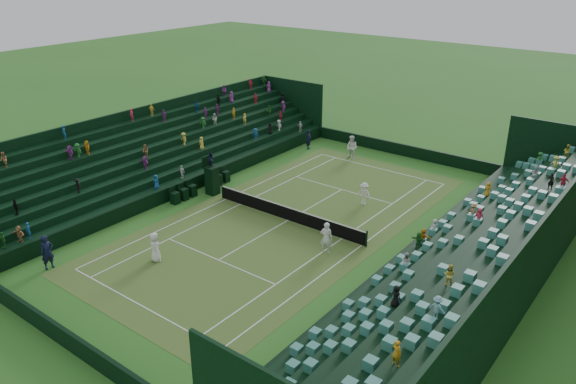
# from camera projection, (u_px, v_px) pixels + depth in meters

# --- Properties ---
(ground) EXTENTS (160.00, 160.00, 0.00)m
(ground) POSITION_uv_depth(u_px,v_px,m) (288.00, 220.00, 36.11)
(ground) COLOR #2F6C22
(ground) RESTS_ON ground
(court_surface) EXTENTS (12.97, 26.77, 0.01)m
(court_surface) POSITION_uv_depth(u_px,v_px,m) (288.00, 220.00, 36.11)
(court_surface) COLOR #357B29
(court_surface) RESTS_ON ground
(perimeter_wall_north) EXTENTS (17.17, 0.20, 1.00)m
(perimeter_wall_north) POSITION_uv_depth(u_px,v_px,m) (402.00, 150.00, 47.48)
(perimeter_wall_north) COLOR black
(perimeter_wall_north) RESTS_ON ground
(perimeter_wall_south) EXTENTS (17.17, 0.20, 1.00)m
(perimeter_wall_south) POSITION_uv_depth(u_px,v_px,m) (65.00, 338.00, 24.35)
(perimeter_wall_south) COLOR black
(perimeter_wall_south) RESTS_ON ground
(perimeter_wall_east) EXTENTS (0.20, 31.77, 1.00)m
(perimeter_wall_east) POSITION_uv_depth(u_px,v_px,m) (409.00, 253.00, 31.16)
(perimeter_wall_east) COLOR black
(perimeter_wall_east) RESTS_ON ground
(perimeter_wall_west) EXTENTS (0.20, 31.77, 1.00)m
(perimeter_wall_west) POSITION_uv_depth(u_px,v_px,m) (195.00, 183.00, 40.67)
(perimeter_wall_west) COLOR black
(perimeter_wall_west) RESTS_ON ground
(north_grandstand) EXTENTS (6.60, 32.00, 4.90)m
(north_grandstand) POSITION_uv_depth(u_px,v_px,m) (486.00, 260.00, 28.40)
(north_grandstand) COLOR black
(north_grandstand) RESTS_ON ground
(south_grandstand) EXTENTS (6.60, 32.00, 4.90)m
(south_grandstand) POSITION_uv_depth(u_px,v_px,m) (156.00, 157.00, 42.60)
(south_grandstand) COLOR black
(south_grandstand) RESTS_ON ground
(tennis_net) EXTENTS (11.67, 0.10, 1.06)m
(tennis_net) POSITION_uv_depth(u_px,v_px,m) (288.00, 213.00, 35.91)
(tennis_net) COLOR black
(tennis_net) RESTS_ON ground
(umpire_chair) EXTENTS (0.99, 0.99, 3.10)m
(umpire_chair) POSITION_uv_depth(u_px,v_px,m) (212.00, 176.00, 39.61)
(umpire_chair) COLOR black
(umpire_chair) RESTS_ON ground
(courtside_chairs) EXTENTS (0.55, 5.52, 1.19)m
(courtside_chairs) POSITION_uv_depth(u_px,v_px,m) (201.00, 186.00, 40.22)
(courtside_chairs) COLOR black
(courtside_chairs) RESTS_ON ground
(player_near_west) EXTENTS (1.00, 0.83, 1.74)m
(player_near_west) POSITION_uv_depth(u_px,v_px,m) (155.00, 247.00, 31.07)
(player_near_west) COLOR white
(player_near_west) RESTS_ON ground
(player_near_east) EXTENTS (0.84, 0.70, 1.98)m
(player_near_east) POSITION_uv_depth(u_px,v_px,m) (326.00, 238.00, 31.80)
(player_near_east) COLOR silver
(player_near_east) RESTS_ON ground
(player_far_west) EXTENTS (1.06, 0.87, 2.02)m
(player_far_west) POSITION_uv_depth(u_px,v_px,m) (352.00, 148.00, 46.38)
(player_far_west) COLOR white
(player_far_west) RESTS_ON ground
(player_far_east) EXTENTS (1.03, 0.61, 1.58)m
(player_far_east) POSITION_uv_depth(u_px,v_px,m) (364.00, 194.00, 38.15)
(player_far_east) COLOR white
(player_far_east) RESTS_ON ground
(line_judge_north) EXTENTS (0.59, 0.72, 1.72)m
(line_judge_north) POSITION_uv_depth(u_px,v_px,m) (309.00, 139.00, 48.91)
(line_judge_north) COLOR black
(line_judge_north) RESTS_ON ground
(line_judge_south) EXTENTS (0.53, 0.76, 1.97)m
(line_judge_south) POSITION_uv_depth(u_px,v_px,m) (47.00, 252.00, 30.30)
(line_judge_south) COLOR black
(line_judge_south) RESTS_ON ground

